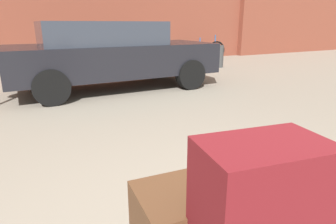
# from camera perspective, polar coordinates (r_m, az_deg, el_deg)

# --- Properties ---
(suitcase_charcoal_stacked_top) EXTENTS (0.69, 0.47, 0.22)m
(suitcase_charcoal_stacked_top) POSITION_cam_1_polar(r_m,az_deg,el_deg) (1.78, 26.78, -16.16)
(suitcase_charcoal_stacked_top) COLOR #2D2D33
(suitcase_charcoal_stacked_top) RESTS_ON luggage_cart
(duffel_bag_brown_rear_left) EXTENTS (0.60, 0.40, 0.34)m
(duffel_bag_brown_rear_left) POSITION_cam_1_polar(r_m,az_deg,el_deg) (1.41, 6.22, -20.43)
(duffel_bag_brown_rear_left) COLOR #51331E
(duffel_bag_brown_rear_left) RESTS_ON luggage_cart
(parked_car) EXTENTS (4.30, 1.92, 1.42)m
(parked_car) POSITION_cam_1_polar(r_m,az_deg,el_deg) (6.41, -11.20, 11.29)
(parked_car) COLOR black
(parked_car) RESTS_ON ground_plane
(bicycle_leaning) EXTENTS (1.74, 0.41, 0.96)m
(bicycle_leaning) POSITION_cam_1_polar(r_m,az_deg,el_deg) (11.76, 7.24, 12.06)
(bicycle_leaning) COLOR black
(bicycle_leaning) RESTS_ON ground_plane
(bollard_kerb_near) EXTENTS (0.28, 0.28, 0.71)m
(bollard_kerb_near) POSITION_cam_1_polar(r_m,az_deg,el_deg) (8.35, -5.41, 10.00)
(bollard_kerb_near) COLOR #383838
(bollard_kerb_near) RESTS_ON ground_plane
(bollard_kerb_mid) EXTENTS (0.28, 0.28, 0.71)m
(bollard_kerb_mid) POSITION_cam_1_polar(r_m,az_deg,el_deg) (8.89, 2.09, 10.49)
(bollard_kerb_mid) COLOR #383838
(bollard_kerb_mid) RESTS_ON ground_plane
(bollard_kerb_far) EXTENTS (0.28, 0.28, 0.71)m
(bollard_kerb_far) POSITION_cam_1_polar(r_m,az_deg,el_deg) (9.75, 10.12, 10.82)
(bollard_kerb_far) COLOR #383838
(bollard_kerb_far) RESTS_ON ground_plane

